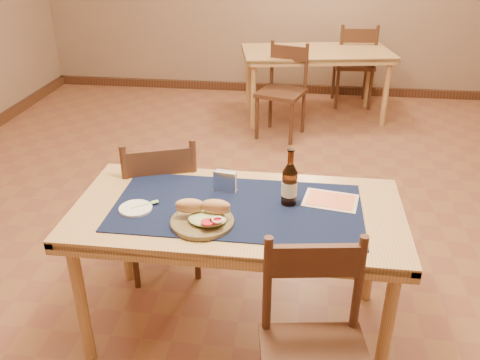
# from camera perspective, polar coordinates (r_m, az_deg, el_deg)

# --- Properties ---
(room) EXTENTS (6.04, 7.04, 2.84)m
(room) POSITION_cam_1_polar(r_m,az_deg,el_deg) (2.99, 1.80, 15.69)
(room) COLOR brown
(room) RESTS_ON ground
(main_table) EXTENTS (1.60, 0.80, 0.75)m
(main_table) POSITION_cam_1_polar(r_m,az_deg,el_deg) (2.51, -0.29, -4.74)
(main_table) COLOR tan
(main_table) RESTS_ON ground
(placemat) EXTENTS (1.20, 0.60, 0.01)m
(placemat) POSITION_cam_1_polar(r_m,az_deg,el_deg) (2.47, -0.30, -3.06)
(placemat) COLOR #0E1A34
(placemat) RESTS_ON main_table
(baseboard) EXTENTS (6.00, 7.00, 0.10)m
(baseboard) POSITION_cam_1_polar(r_m,az_deg,el_deg) (3.52, 1.48, -6.40)
(baseboard) COLOR #462A19
(baseboard) RESTS_ON ground
(back_table) EXTENTS (1.68, 1.06, 0.75)m
(back_table) POSITION_cam_1_polar(r_m,az_deg,el_deg) (5.65, 8.56, 13.39)
(back_table) COLOR tan
(back_table) RESTS_ON ground
(chair_main_far) EXTENTS (0.56, 0.56, 0.94)m
(chair_main_far) POSITION_cam_1_polar(r_m,az_deg,el_deg) (3.08, -8.87, -2.50)
(chair_main_far) COLOR #462A19
(chair_main_far) RESTS_ON ground
(chair_main_near) EXTENTS (0.49, 0.49, 0.93)m
(chair_main_near) POSITION_cam_1_polar(r_m,az_deg,el_deg) (2.13, 8.42, -18.62)
(chair_main_near) COLOR #462A19
(chair_main_near) RESTS_ON ground
(chair_back_near) EXTENTS (0.53, 0.53, 0.92)m
(chair_back_near) POSITION_cam_1_polar(r_m,az_deg,el_deg) (5.17, 4.83, 10.10)
(chair_back_near) COLOR #462A19
(chair_back_near) RESTS_ON ground
(chair_back_far) EXTENTS (0.48, 0.48, 0.97)m
(chair_back_far) POSITION_cam_1_polar(r_m,az_deg,el_deg) (6.18, 12.71, 12.65)
(chair_back_far) COLOR #462A19
(chair_back_far) RESTS_ON ground
(sandwich_plate) EXTENTS (0.29, 0.29, 0.11)m
(sandwich_plate) POSITION_cam_1_polar(r_m,az_deg,el_deg) (2.33, -4.11, -4.22)
(sandwich_plate) COLOR brown
(sandwich_plate) RESTS_ON placemat
(side_plate) EXTENTS (0.16, 0.16, 0.01)m
(side_plate) POSITION_cam_1_polar(r_m,az_deg,el_deg) (2.49, -11.65, -3.11)
(side_plate) COLOR silver
(side_plate) RESTS_ON placemat
(fork) EXTENTS (0.12, 0.10, 0.00)m
(fork) POSITION_cam_1_polar(r_m,az_deg,el_deg) (2.51, -10.42, -2.65)
(fork) COLOR #9EE17C
(fork) RESTS_ON side_plate
(beer_bottle) EXTENTS (0.08, 0.08, 0.29)m
(beer_bottle) POSITION_cam_1_polar(r_m,az_deg,el_deg) (2.45, 5.57, -0.45)
(beer_bottle) COLOR #44210C
(beer_bottle) RESTS_ON placemat
(napkin_holder) EXTENTS (0.13, 0.06, 0.11)m
(napkin_holder) POSITION_cam_1_polar(r_m,az_deg,el_deg) (2.59, -1.68, -0.19)
(napkin_holder) COLOR silver
(napkin_holder) RESTS_ON placemat
(menu_card) EXTENTS (0.29, 0.23, 0.01)m
(menu_card) POSITION_cam_1_polar(r_m,az_deg,el_deg) (2.56, 10.13, -2.25)
(menu_card) COLOR beige
(menu_card) RESTS_ON placemat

